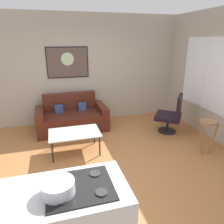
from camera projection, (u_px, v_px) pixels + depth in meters
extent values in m
cube|color=#AD6C3A|center=(107.00, 167.00, 3.77)|extent=(6.40, 6.40, 0.04)
cube|color=#B0A693|center=(84.00, 70.00, 5.50)|extent=(6.40, 0.05, 2.80)
cube|color=#4D1F14|center=(72.00, 121.00, 5.23)|extent=(1.38, 0.94, 0.42)
cube|color=#4D1F14|center=(69.00, 101.00, 5.42)|extent=(1.35, 0.21, 0.44)
cube|color=#4D1F14|center=(40.00, 122.00, 4.99)|extent=(0.21, 0.90, 0.57)
cube|color=#4D1F14|center=(102.00, 115.00, 5.43)|extent=(0.21, 0.90, 0.57)
cube|color=#2D4782|center=(59.00, 109.00, 5.19)|extent=(0.22, 0.15, 0.20)
cube|color=#2D4782|center=(82.00, 107.00, 5.36)|extent=(0.21, 0.13, 0.20)
cube|color=silver|center=(74.00, 133.00, 4.09)|extent=(0.98, 0.64, 0.02)
cylinder|color=#232326|center=(52.00, 152.00, 3.81)|extent=(0.03, 0.03, 0.42)
cylinder|color=#232326|center=(100.00, 146.00, 4.04)|extent=(0.03, 0.03, 0.42)
cylinder|color=#232326|center=(52.00, 140.00, 4.29)|extent=(0.03, 0.03, 0.42)
cylinder|color=#232326|center=(94.00, 134.00, 4.52)|extent=(0.03, 0.03, 0.42)
cylinder|color=black|center=(167.00, 131.00, 5.16)|extent=(0.43, 0.43, 0.04)
cylinder|color=black|center=(167.00, 123.00, 5.09)|extent=(0.06, 0.06, 0.37)
cube|color=black|center=(168.00, 116.00, 5.03)|extent=(0.83, 0.84, 0.10)
cube|color=black|center=(179.00, 106.00, 4.85)|extent=(0.44, 0.53, 0.49)
cylinder|color=#98663E|center=(208.00, 122.00, 4.00)|extent=(0.33, 0.33, 0.03)
cylinder|color=#98663E|center=(201.00, 135.00, 4.24)|extent=(0.04, 0.13, 0.65)
cylinder|color=#98663E|center=(203.00, 140.00, 4.02)|extent=(0.13, 0.10, 0.65)
cylinder|color=#98663E|center=(213.00, 139.00, 4.08)|extent=(0.13, 0.10, 0.65)
cube|color=black|center=(80.00, 187.00, 1.90)|extent=(0.60, 0.52, 0.01)
cylinder|color=#2D2D2D|center=(62.00, 200.00, 1.73)|extent=(0.11, 0.11, 0.01)
cylinder|color=#2D2D2D|center=(101.00, 192.00, 1.82)|extent=(0.11, 0.11, 0.01)
cylinder|color=#2D2D2D|center=(60.00, 179.00, 1.98)|extent=(0.11, 0.11, 0.01)
cylinder|color=#2D2D2D|center=(95.00, 173.00, 2.07)|extent=(0.11, 0.11, 0.01)
cylinder|color=silver|center=(59.00, 193.00, 1.82)|extent=(0.16, 0.16, 0.01)
cylinder|color=silver|center=(58.00, 188.00, 1.80)|extent=(0.30, 0.30, 0.13)
cube|color=black|center=(68.00, 63.00, 5.29)|extent=(1.05, 0.01, 0.78)
cube|color=brown|center=(68.00, 63.00, 5.28)|extent=(1.00, 0.02, 0.73)
cylinder|color=#B9D3A3|center=(67.00, 59.00, 5.24)|extent=(0.32, 0.01, 0.32)
cube|color=silver|center=(206.00, 74.00, 4.78)|extent=(0.02, 1.57, 1.61)
cube|color=white|center=(205.00, 74.00, 4.78)|extent=(0.01, 1.49, 1.53)
cube|color=silver|center=(205.00, 74.00, 4.77)|extent=(0.01, 0.04, 1.53)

